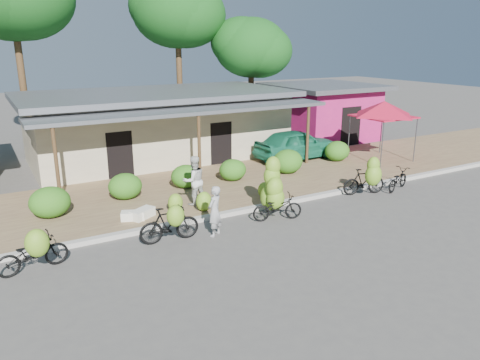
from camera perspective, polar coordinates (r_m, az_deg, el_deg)
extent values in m
plane|color=#4C4947|center=(14.81, 5.15, -6.17)|extent=(100.00, 100.00, 0.00)
cube|color=olive|center=(18.86, -3.48, -0.90)|extent=(60.00, 6.00, 0.12)
cube|color=#A8A399|center=(16.35, 1.18, -3.59)|extent=(60.00, 0.25, 0.15)
cube|color=beige|center=(23.90, -9.94, 6.28)|extent=(12.00, 6.00, 3.10)
cube|color=slate|center=(23.67, -10.15, 10.27)|extent=(13.00, 7.00, 0.25)
cube|color=black|center=(21.28, -7.16, 3.92)|extent=(1.40, 0.12, 2.20)
cube|color=slate|center=(20.01, -6.18, 8.39)|extent=(13.00, 2.00, 0.15)
cylinder|color=#513620|center=(17.95, -21.44, 1.59)|extent=(0.14, 0.14, 2.85)
cylinder|color=#513620|center=(19.46, -4.98, 3.78)|extent=(0.14, 0.14, 2.85)
cylinder|color=#513620|center=(22.32, 8.24, 5.32)|extent=(0.14, 0.14, 2.85)
cube|color=#BA1C64|center=(29.10, 10.06, 7.98)|extent=(5.00, 5.00, 3.00)
cube|color=slate|center=(28.91, 10.22, 11.16)|extent=(6.00, 6.00, 0.25)
cube|color=black|center=(27.34, 13.28, 6.40)|extent=(1.40, 0.12, 2.20)
cylinder|color=#513620|center=(27.33, -25.12, 11.94)|extent=(0.36, 0.36, 8.46)
cylinder|color=#513620|center=(29.98, -7.41, 13.02)|extent=(0.36, 0.36, 7.87)
ellipsoid|color=#0F3F12|center=(29.98, -7.67, 19.70)|extent=(5.39, 5.39, 4.31)
ellipsoid|color=#0F3F12|center=(30.09, -8.87, 20.21)|extent=(4.58, 4.58, 3.67)
cylinder|color=#513620|center=(30.07, 1.35, 11.04)|extent=(0.36, 0.36, 5.65)
ellipsoid|color=#0F3F12|center=(29.93, 1.39, 15.83)|extent=(4.54, 4.54, 3.63)
ellipsoid|color=#0F3F12|center=(29.94, 0.23, 16.41)|extent=(3.86, 3.86, 3.08)
ellipsoid|color=#226216|center=(16.58, -22.17, -2.52)|extent=(1.32, 1.19, 1.03)
ellipsoid|color=#226216|center=(17.66, -13.82, -0.75)|extent=(1.23, 1.11, 0.96)
ellipsoid|color=#226216|center=(18.61, -6.62, 0.45)|extent=(1.18, 1.06, 0.92)
ellipsoid|color=#226216|center=(19.46, -0.89, 1.24)|extent=(1.15, 1.03, 0.90)
ellipsoid|color=#226216|center=(20.64, 5.83, 2.27)|extent=(1.35, 1.21, 1.05)
ellipsoid|color=#226216|center=(23.18, 11.75, 3.48)|extent=(1.24, 1.12, 0.97)
cylinder|color=#59595E|center=(22.33, 16.92, 4.10)|extent=(0.05, 0.05, 2.10)
cylinder|color=#59595E|center=(23.95, 20.60, 4.57)|extent=(0.05, 0.05, 2.10)
cylinder|color=#59595E|center=(23.86, 13.13, 5.15)|extent=(0.05, 0.05, 2.10)
cylinder|color=#59595E|center=(25.38, 16.83, 5.54)|extent=(0.05, 0.05, 2.10)
cube|color=#B81331|center=(23.67, 17.09, 7.43)|extent=(2.40, 2.40, 0.06)
cone|color=#B81331|center=(23.62, 17.17, 8.34)|extent=(3.50, 3.50, 0.70)
imported|color=black|center=(13.25, -24.02, -8.21)|extent=(1.89, 0.91, 0.95)
ellipsoid|color=#6EA228|center=(12.46, -23.50, -7.06)|extent=(0.58, 0.49, 0.72)
imported|color=black|center=(13.95, -8.62, -5.35)|extent=(1.84, 0.64, 1.09)
ellipsoid|color=#6EA228|center=(13.19, -7.87, -4.34)|extent=(0.50, 0.43, 0.63)
imported|color=black|center=(15.50, 4.57, -3.35)|extent=(1.78, 1.02, 0.88)
ellipsoid|color=#6EA228|center=(15.91, 3.80, -2.05)|extent=(0.76, 0.64, 0.95)
ellipsoid|color=#6EA228|center=(15.83, 4.17, -0.78)|extent=(0.61, 0.52, 0.76)
ellipsoid|color=#6EA228|center=(15.70, 3.92, 0.49)|extent=(0.59, 0.50, 0.73)
ellipsoid|color=#6EA228|center=(15.62, 4.05, 1.71)|extent=(0.53, 0.45, 0.66)
ellipsoid|color=#6EA228|center=(15.60, 4.36, -2.27)|extent=(0.63, 0.53, 0.79)
ellipsoid|color=#6EA228|center=(15.47, 4.25, -0.97)|extent=(0.58, 0.50, 0.73)
imported|color=black|center=(18.65, 14.87, -0.17)|extent=(1.79, 0.94, 1.03)
ellipsoid|color=#6EA228|center=(17.99, 15.94, 0.57)|extent=(0.65, 0.55, 0.81)
ellipsoid|color=#6EA228|center=(17.93, 15.96, 1.76)|extent=(0.50, 0.43, 0.63)
imported|color=black|center=(19.62, 18.68, 0.06)|extent=(1.74, 1.12, 0.87)
ellipsoid|color=#6EA228|center=(16.05, -7.88, -2.76)|extent=(0.51, 0.44, 0.64)
ellipsoid|color=#6EA228|center=(15.99, -4.42, -2.62)|extent=(0.55, 0.47, 0.69)
ellipsoid|color=#6EA228|center=(17.35, 2.95, -1.22)|extent=(0.48, 0.40, 0.59)
cube|color=white|center=(15.73, -11.79, -4.02)|extent=(0.94, 0.78, 0.30)
cube|color=white|center=(15.65, -12.91, -4.24)|extent=(0.84, 0.63, 0.28)
imported|color=#959595|center=(14.14, -3.12, -3.82)|extent=(0.69, 0.63, 1.58)
imported|color=beige|center=(16.52, -5.63, -0.06)|extent=(0.88, 0.70, 1.76)
imported|color=#176B4C|center=(23.15, 6.89, 4.36)|extent=(4.46, 2.00, 1.49)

